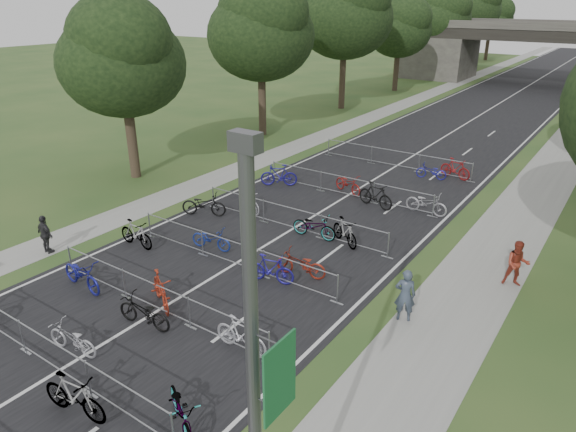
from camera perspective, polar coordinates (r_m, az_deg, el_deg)
name	(u,v)px	position (r m, az deg, el deg)	size (l,w,h in m)	color
road	(497,105)	(54.16, 22.24, 11.38)	(11.00, 140.00, 0.01)	black
sidewalk_left	(422,97)	(56.25, 14.71, 12.70)	(2.00, 140.00, 0.01)	gray
lane_markings	(497,105)	(54.16, 22.24, 11.38)	(0.12, 140.00, 0.00)	silver
overpass_bridge	(536,53)	(68.30, 25.86, 15.96)	(31.00, 8.00, 7.05)	#403C39
lamppost	(256,422)	(7.37, -3.52, -21.87)	(0.61, 0.65, 8.21)	#4C4C51
tree_left_0	(122,59)	(29.36, -17.95, 16.22)	(6.72, 6.72, 10.25)	#33261C
tree_left_1	(261,31)	(37.85, -2.98, 19.80)	(7.56, 7.56, 11.53)	#33261C
tree_left_2	(346,14)	(47.89, 6.42, 21.36)	(8.40, 8.40, 12.81)	#33261C
tree_left_3	(400,28)	(58.75, 12.35, 19.72)	(6.72, 6.72, 10.25)	#33261C
tree_left_4	(440,17)	(69.90, 16.56, 20.47)	(7.56, 7.56, 11.53)	#33261C
tree_left_5	(471,8)	(81.30, 19.63, 20.95)	(8.40, 8.40, 12.81)	#33261C
tree_left_6	(492,18)	(92.91, 21.71, 19.78)	(6.72, 6.72, 10.25)	#33261C
barrier_row_1	(53,356)	(15.72, -24.61, -13.98)	(9.70, 0.08, 1.10)	#989A9F
barrier_row_2	(155,297)	(17.34, -14.54, -8.74)	(9.70, 0.08, 1.10)	#989A9F
barrier_row_3	(232,253)	(19.63, -6.26, -4.12)	(9.70, 0.08, 1.10)	#989A9F
barrier_row_4	(291,219)	(22.48, 0.37, -0.30)	(9.70, 0.08, 1.10)	#989A9F
barrier_row_5	(346,187)	(26.47, 6.50, 3.24)	(9.70, 0.08, 1.10)	#989A9F
barrier_row_6	(395,159)	(31.64, 11.76, 6.23)	(9.70, 0.08, 1.10)	#989A9F
bike_5	(72,339)	(16.33, -22.89, -12.50)	(0.62, 1.79, 0.94)	#ACACB4
bike_6	(74,396)	(14.13, -22.68, -18.01)	(0.56, 1.99, 1.20)	#989A9F
bike_7	(181,412)	(13.13, -11.76, -20.50)	(0.70, 2.01, 1.06)	#989A9F
bike_8	(82,274)	(19.42, -21.94, -6.04)	(0.76, 2.17, 1.14)	navy
bike_9	(161,291)	(17.55, -13.96, -8.05)	(0.56, 1.99, 1.20)	#A02B17
bike_10	(144,313)	(16.72, -15.75, -10.29)	(0.69, 1.98, 1.04)	black
bike_11	(241,335)	(15.19, -5.25, -13.04)	(0.51, 1.82, 1.09)	#B5B5BE
bike_12	(136,234)	(21.89, -16.53, -1.93)	(0.54, 1.90, 1.14)	#989A9F
bike_13	(211,239)	(21.04, -8.53, -2.51)	(0.63, 1.80, 0.95)	navy
bike_14	(270,269)	(18.43, -1.98, -5.92)	(0.51, 1.81, 1.09)	navy
bike_15	(301,264)	(18.82, 1.43, -5.39)	(0.67, 1.92, 1.01)	maroon
bike_16	(204,204)	(24.32, -9.34, 1.27)	(0.74, 2.12, 1.11)	black
bike_17	(249,202)	(24.44, -4.36, 1.60)	(0.51, 1.81, 1.09)	#ABABB3
bike_18	(314,226)	(21.80, 2.93, -1.15)	(0.71, 2.03, 1.07)	#989A9F
bike_19	(345,232)	(21.33, 6.33, -1.77)	(0.52, 1.85, 1.11)	#989A9F
bike_20	(279,175)	(27.88, -1.02, 4.54)	(0.56, 1.99, 1.20)	navy
bike_21	(348,184)	(27.03, 6.71, 3.58)	(0.68, 1.94, 1.02)	maroon
bike_22	(376,195)	(25.31, 9.71, 2.28)	(0.58, 2.05, 1.23)	black
bike_23	(426,203)	(25.08, 15.13, 1.38)	(0.71, 2.03, 1.07)	#9D9CA3
bike_26	(431,171)	(30.12, 15.63, 4.79)	(0.59, 1.68, 0.89)	#1C1C9C
bike_27	(455,169)	(30.58, 18.10, 5.02)	(0.54, 1.90, 1.14)	maroon
pedestrian_a	(405,295)	(16.65, 12.88, -8.59)	(0.65, 0.43, 1.79)	#384354
pedestrian_b	(517,264)	(19.82, 24.11, -4.89)	(0.83, 0.64, 1.70)	maroon
pedestrian_c	(45,235)	(22.55, -25.35, -1.89)	(0.94, 0.39, 1.60)	#262628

